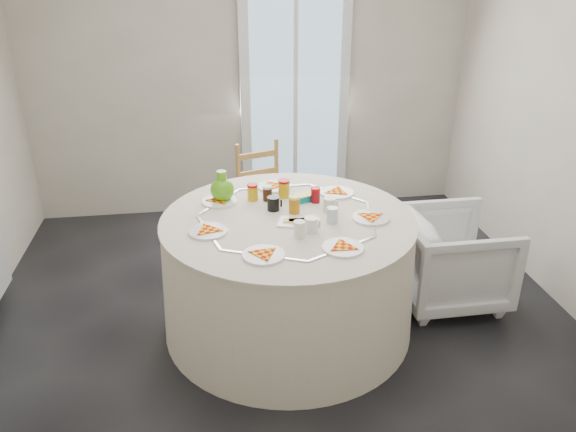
{
  "coord_description": "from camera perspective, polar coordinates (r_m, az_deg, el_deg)",
  "views": [
    {
      "loc": [
        -0.42,
        -3.11,
        2.26
      ],
      "look_at": [
        0.05,
        0.0,
        0.8
      ],
      "focal_mm": 35.0,
      "sensor_mm": 36.0,
      "label": 1
    }
  ],
  "objects": [
    {
      "name": "armchair",
      "position": [
        4.09,
        16.34,
        -3.43
      ],
      "size": [
        0.67,
        0.71,
        0.73
      ],
      "primitive_type": "imported",
      "rotation": [
        0.0,
        0.0,
        1.58
      ],
      "color": "silver",
      "rests_on": "floor"
    },
    {
      "name": "place_settings",
      "position": [
        3.49,
        0.0,
        -0.45
      ],
      "size": [
        1.47,
        1.47,
        0.02
      ],
      "primitive_type": null,
      "rotation": [
        0.0,
        0.0,
        0.19
      ],
      "color": "white",
      "rests_on": "table"
    },
    {
      "name": "wooden_chair",
      "position": [
        4.62,
        -2.26,
        2.01
      ],
      "size": [
        0.5,
        0.49,
        0.9
      ],
      "primitive_type": null,
      "rotation": [
        0.0,
        0.0,
        0.3
      ],
      "color": "#A6893C",
      "rests_on": "floor"
    },
    {
      "name": "mugs_glasses",
      "position": [
        3.49,
        1.68,
        0.32
      ],
      "size": [
        0.73,
        0.73,
        0.11
      ],
      "primitive_type": null,
      "rotation": [
        0.0,
        0.0,
        0.26
      ],
      "color": "gray",
      "rests_on": "table"
    },
    {
      "name": "cheese_platter",
      "position": [
        3.41,
        1.05,
        -1.02
      ],
      "size": [
        0.28,
        0.22,
        0.03
      ],
      "primitive_type": null,
      "rotation": [
        0.0,
        0.0,
        -0.32
      ],
      "color": "white",
      "rests_on": "table"
    },
    {
      "name": "glass_door",
      "position": [
        5.27,
        0.69,
        11.58
      ],
      "size": [
        1.0,
        0.08,
        2.1
      ],
      "primitive_type": "cube",
      "color": "silver",
      "rests_on": "floor"
    },
    {
      "name": "wall_back",
      "position": [
        5.22,
        -3.87,
        14.2
      ],
      "size": [
        4.0,
        0.02,
        2.6
      ],
      "primitive_type": "cube",
      "color": "#BCB5A3",
      "rests_on": "floor"
    },
    {
      "name": "jar_cluster",
      "position": [
        3.7,
        -0.56,
        1.97
      ],
      "size": [
        0.51,
        0.38,
        0.13
      ],
      "primitive_type": null,
      "rotation": [
        0.0,
        0.0,
        -0.37
      ],
      "color": "brown",
      "rests_on": "table"
    },
    {
      "name": "green_pitcher",
      "position": [
        3.72,
        -6.69,
        2.71
      ],
      "size": [
        0.18,
        0.18,
        0.2
      ],
      "primitive_type": null,
      "rotation": [
        0.0,
        0.0,
        -0.14
      ],
      "color": "#55A717",
      "rests_on": "table"
    },
    {
      "name": "butter_tub",
      "position": [
        3.73,
        1.68,
        1.53
      ],
      "size": [
        0.15,
        0.13,
        0.05
      ],
      "primitive_type": "cube",
      "rotation": [
        0.0,
        0.0,
        0.36
      ],
      "color": "#047985",
      "rests_on": "table"
    },
    {
      "name": "table",
      "position": [
        3.67,
        0.0,
        -6.03
      ],
      "size": [
        1.64,
        1.64,
        0.83
      ],
      "primitive_type": "cylinder",
      "color": "beige",
      "rests_on": "floor"
    },
    {
      "name": "floor",
      "position": [
        3.87,
        -0.67,
        -10.88
      ],
      "size": [
        4.0,
        4.0,
        0.0
      ],
      "primitive_type": "plane",
      "color": "black",
      "rests_on": "ground"
    }
  ]
}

